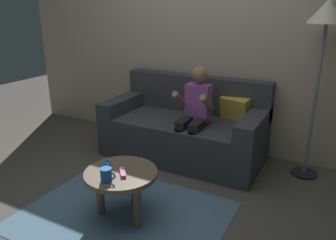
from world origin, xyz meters
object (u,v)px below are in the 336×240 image
at_px(coffee_table, 122,179).
at_px(coffee_mug, 107,175).
at_px(game_remote_pink_near_edge, 123,172).
at_px(couch, 186,129).
at_px(person_seated_on_couch, 195,112).
at_px(floor_lamp, 326,25).
at_px(nunchuk_blue, 108,164).

bearing_deg(coffee_table, coffee_mug, -91.21).
distance_m(coffee_table, game_remote_pink_near_edge, 0.09).
relative_size(couch, coffee_table, 3.04).
xyz_separation_m(game_remote_pink_near_edge, coffee_mug, (-0.04, -0.13, 0.04)).
bearing_deg(person_seated_on_couch, couch, 133.64).
relative_size(game_remote_pink_near_edge, coffee_mug, 1.10).
xyz_separation_m(couch, person_seated_on_couch, (0.17, -0.18, 0.27)).
distance_m(person_seated_on_couch, game_remote_pink_near_edge, 1.09).
distance_m(person_seated_on_couch, coffee_table, 1.08).
bearing_deg(coffee_mug, person_seated_on_couch, 84.13).
bearing_deg(coffee_table, floor_lamp, 49.82).
bearing_deg(person_seated_on_couch, floor_lamp, 16.72).
bearing_deg(coffee_mug, floor_lamp, 52.92).
height_order(nunchuk_blue, floor_lamp, floor_lamp).
distance_m(couch, game_remote_pink_near_edge, 1.26).
distance_m(couch, coffee_mug, 1.40).
height_order(nunchuk_blue, coffee_mug, coffee_mug).
bearing_deg(coffee_table, nunchuk_blue, 172.61).
relative_size(coffee_table, floor_lamp, 0.34).
distance_m(nunchuk_blue, floor_lamp, 2.09).
bearing_deg(coffee_mug, couch, 91.94).
bearing_deg(couch, coffee_table, -87.64).
relative_size(person_seated_on_couch, nunchuk_blue, 10.32).
bearing_deg(couch, person_seated_on_couch, -46.36).
bearing_deg(game_remote_pink_near_edge, nunchuk_blue, 164.03).
height_order(person_seated_on_couch, coffee_mug, person_seated_on_couch).
distance_m(game_remote_pink_near_edge, floor_lamp, 2.02).
height_order(game_remote_pink_near_edge, floor_lamp, floor_lamp).
distance_m(nunchuk_blue, coffee_mug, 0.23).
height_order(couch, floor_lamp, floor_lamp).
relative_size(person_seated_on_couch, game_remote_pink_near_edge, 7.61).
height_order(coffee_table, nunchuk_blue, nunchuk_blue).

